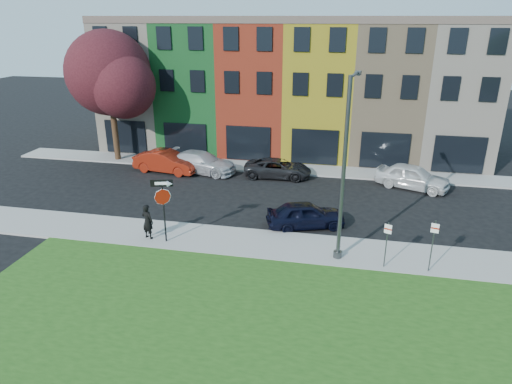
% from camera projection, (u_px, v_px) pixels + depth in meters
% --- Properties ---
extents(ground, '(120.00, 120.00, 0.00)m').
position_uv_depth(ground, '(281.00, 281.00, 19.31)').
color(ground, black).
rests_on(ground, ground).
extents(sidewalk_near, '(40.00, 3.00, 0.12)m').
position_uv_depth(sidewalk_near, '(332.00, 251.00, 21.66)').
color(sidewalk_near, '#999691').
rests_on(sidewalk_near, ground).
extents(sidewalk_far, '(40.00, 2.40, 0.12)m').
position_uv_depth(sidewalk_far, '(271.00, 168.00, 33.56)').
color(sidewalk_far, '#999691').
rests_on(sidewalk_far, ground).
extents(rowhouse_block, '(30.00, 10.12, 10.00)m').
position_uv_depth(rowhouse_block, '(291.00, 88.00, 37.34)').
color(rowhouse_block, '#BEB29E').
rests_on(rowhouse_block, ground).
extents(stop_sign, '(1.02, 0.32, 3.22)m').
position_uv_depth(stop_sign, '(163.00, 198.00, 21.64)').
color(stop_sign, black).
rests_on(stop_sign, sidewalk_near).
extents(man, '(0.93, 0.85, 1.80)m').
position_uv_depth(man, '(148.00, 221.00, 22.49)').
color(man, black).
rests_on(man, sidewalk_near).
extents(sedan_near, '(4.18, 5.12, 1.40)m').
position_uv_depth(sedan_near, '(306.00, 215.00, 24.03)').
color(sedan_near, black).
rests_on(sedan_near, ground).
extents(parked_car_red, '(3.05, 5.22, 1.56)m').
position_uv_depth(parked_car_red, '(167.00, 161.00, 32.55)').
color(parked_car_red, maroon).
rests_on(parked_car_red, ground).
extents(parked_car_silver, '(3.88, 5.86, 1.49)m').
position_uv_depth(parked_car_silver, '(201.00, 162.00, 32.48)').
color(parked_car_silver, '#B3B3B8').
rests_on(parked_car_silver, ground).
extents(parked_car_dark, '(2.51, 4.79, 1.28)m').
position_uv_depth(parked_car_dark, '(278.00, 168.00, 31.55)').
color(parked_car_dark, black).
rests_on(parked_car_dark, ground).
extents(parked_car_white, '(4.95, 5.87, 1.58)m').
position_uv_depth(parked_car_white, '(413.00, 177.00, 29.45)').
color(parked_car_white, silver).
rests_on(parked_car_white, ground).
extents(street_lamp, '(0.66, 2.57, 8.19)m').
position_uv_depth(street_lamp, '(344.00, 171.00, 19.67)').
color(street_lamp, '#404345').
rests_on(street_lamp, sidewalk_near).
extents(parking_sign_a, '(0.30, 0.15, 2.15)m').
position_uv_depth(parking_sign_a, '(387.00, 239.00, 19.70)').
color(parking_sign_a, '#404345').
rests_on(parking_sign_a, sidewalk_near).
extents(parking_sign_b, '(0.31, 0.12, 2.41)m').
position_uv_depth(parking_sign_b, '(433.00, 241.00, 19.30)').
color(parking_sign_b, '#404345').
rests_on(parking_sign_b, sidewalk_near).
extents(tree_purple, '(7.35, 6.43, 9.56)m').
position_uv_depth(tree_purple, '(111.00, 75.00, 33.16)').
color(tree_purple, black).
rests_on(tree_purple, sidewalk_far).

